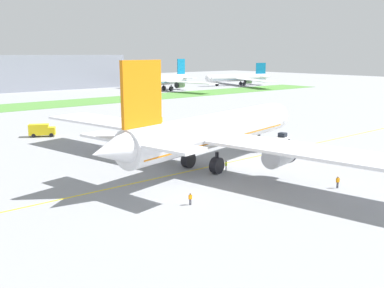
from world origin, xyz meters
name	(u,v)px	position (x,y,z in m)	size (l,w,h in m)	color
ground_plane	(237,162)	(0.00, 0.00, 0.00)	(600.00, 600.00, 0.00)	gray
apron_taxi_line	(234,161)	(0.00, 0.52, 0.00)	(280.00, 0.36, 0.01)	yellow
grass_median_strip	(27,106)	(0.00, 106.56, 0.05)	(320.00, 24.00, 0.10)	#4C8438
airliner_foreground	(212,132)	(-6.00, 0.06, 6.09)	(48.76, 76.85, 17.96)	white
pushback_tug	(281,139)	(18.71, 5.17, 1.02)	(5.88, 3.06, 2.24)	white
ground_crew_wingwalker_port	(190,198)	(-20.43, -11.97, 0.94)	(0.54, 0.26, 1.55)	black
ground_crew_marshaller_front	(338,181)	(0.15, -19.95, 1.06)	(0.59, 0.37, 1.74)	black
ground_crew_wingwalker_starboard	(226,165)	(-5.60, -3.11, 1.03)	(0.51, 0.45, 1.69)	black
traffic_cone_near_nose	(370,158)	(19.63, -14.31, 0.28)	(0.36, 0.36, 0.58)	#F2590C
service_truck_fuel_bowser	(42,130)	(-17.76, 45.30, 1.57)	(6.08, 4.55, 2.93)	yellow
service_truck_catering_van	(153,122)	(9.11, 39.43, 1.43)	(5.03, 2.77, 2.60)	yellow
parked_airliner_far_centre	(165,80)	(77.37, 127.91, 5.44)	(39.95, 61.86, 16.07)	white
parked_airliner_far_right	(239,78)	(134.70, 130.97, 4.51)	(42.26, 69.00, 13.28)	white
terminal_building	(12,73)	(17.31, 176.62, 9.00)	(118.89, 20.00, 18.00)	gray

